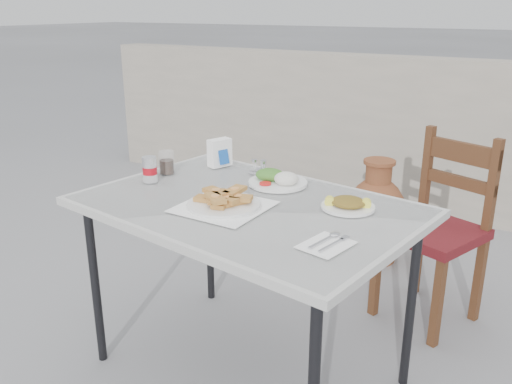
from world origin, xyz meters
The scene contains 13 objects.
ground centered at (0.00, 0.00, 0.00)m, with size 80.00×80.00×0.00m, color slate.
cafe_table centered at (-0.11, 0.04, 0.76)m, with size 1.46×1.10×0.81m.
pide_plate centered at (-0.16, -0.05, 0.84)m, with size 0.34×0.34×0.07m.
salad_rice_plate centered at (-0.12, 0.31, 0.84)m, with size 0.26×0.26×0.07m.
salad_chopped_plate centered at (0.27, 0.19, 0.83)m, with size 0.21×0.21×0.05m.
soda_can centered at (-0.63, 0.05, 0.87)m, with size 0.06×0.06×0.12m.
cola_glass centered at (-0.65, 0.19, 0.86)m, with size 0.07×0.07×0.11m.
napkin_holder centered at (-0.50, 0.42, 0.88)m, with size 0.10×0.13×0.14m.
condiment_caddy centered at (-0.26, 0.41, 0.84)m, with size 0.10×0.08×0.07m.
cutlery_napkin centered at (0.33, -0.17, 0.82)m, with size 0.17×0.20×0.01m.
chair centered at (0.47, 0.94, 0.50)m, with size 0.55×0.55×0.97m.
terracotta_urn centered at (-0.01, 1.44, 0.31)m, with size 0.38×0.38×0.67m.
back_wall centered at (0.00, 2.50, 0.60)m, with size 6.00×0.25×1.20m, color gray.
Camera 1 is at (0.96, -1.71, 1.57)m, focal length 38.00 mm.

